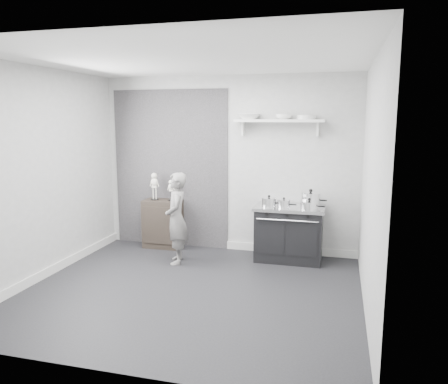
# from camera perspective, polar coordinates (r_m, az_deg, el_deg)

# --- Properties ---
(ground) EXTENTS (4.00, 4.00, 0.00)m
(ground) POSITION_cam_1_polar(r_m,az_deg,el_deg) (5.42, -4.35, -12.71)
(ground) COLOR black
(ground) RESTS_ON ground
(room_shell) EXTENTS (4.02, 3.62, 2.71)m
(room_shell) POSITION_cam_1_polar(r_m,az_deg,el_deg) (5.20, -4.97, 4.98)
(room_shell) COLOR #A2A2A0
(room_shell) RESTS_ON ground
(wall_shelf) EXTENTS (1.30, 0.26, 0.24)m
(wall_shelf) POSITION_cam_1_polar(r_m,az_deg,el_deg) (6.47, 7.21, 9.12)
(wall_shelf) COLOR silver
(wall_shelf) RESTS_ON room_shell
(stove) EXTENTS (1.00, 0.63, 0.80)m
(stove) POSITION_cam_1_polar(r_m,az_deg,el_deg) (6.46, 8.49, -5.31)
(stove) COLOR black
(stove) RESTS_ON ground
(side_cabinet) EXTENTS (0.59, 0.35, 0.77)m
(side_cabinet) POSITION_cam_1_polar(r_m,az_deg,el_deg) (7.09, -7.98, -4.11)
(side_cabinet) COLOR black
(side_cabinet) RESTS_ON ground
(child) EXTENTS (0.45, 0.55, 1.31)m
(child) POSITION_cam_1_polar(r_m,az_deg,el_deg) (6.24, -6.23, -3.44)
(child) COLOR slate
(child) RESTS_ON ground
(pot_front_left) EXTENTS (0.31, 0.22, 0.17)m
(pot_front_left) POSITION_cam_1_polar(r_m,az_deg,el_deg) (6.28, 5.90, -1.32)
(pot_front_left) COLOR silver
(pot_front_left) RESTS_ON stove
(pot_back_right) EXTENTS (0.38, 0.29, 0.25)m
(pot_back_right) POSITION_cam_1_polar(r_m,az_deg,el_deg) (6.40, 11.24, -0.92)
(pot_back_right) COLOR silver
(pot_back_right) RESTS_ON stove
(pot_front_right) EXTENTS (0.34, 0.25, 0.17)m
(pot_front_right) POSITION_cam_1_polar(r_m,az_deg,el_deg) (6.17, 11.06, -1.70)
(pot_front_right) COLOR silver
(pot_front_right) RESTS_ON stove
(pot_front_center) EXTENTS (0.27, 0.18, 0.15)m
(pot_front_center) POSITION_cam_1_polar(r_m,az_deg,el_deg) (6.23, 7.82, -1.51)
(pot_front_center) COLOR silver
(pot_front_center) RESTS_ON stove
(skeleton_full) EXTENTS (0.14, 0.09, 0.50)m
(skeleton_full) POSITION_cam_1_polar(r_m,az_deg,el_deg) (7.02, -9.08, 1.01)
(skeleton_full) COLOR silver
(skeleton_full) RESTS_ON side_cabinet
(skeleton_torso) EXTENTS (0.11, 0.07, 0.38)m
(skeleton_torso) POSITION_cam_1_polar(r_m,az_deg,el_deg) (6.92, -6.94, 0.43)
(skeleton_torso) COLOR silver
(skeleton_torso) RESTS_ON side_cabinet
(bowl_large) EXTENTS (0.33, 0.33, 0.08)m
(bowl_large) POSITION_cam_1_polar(r_m,az_deg,el_deg) (6.53, 3.31, 9.82)
(bowl_large) COLOR white
(bowl_large) RESTS_ON wall_shelf
(bowl_small) EXTENTS (0.23, 0.23, 0.07)m
(bowl_small) POSITION_cam_1_polar(r_m,az_deg,el_deg) (6.45, 7.81, 9.71)
(bowl_small) COLOR white
(bowl_small) RESTS_ON wall_shelf
(plate_stack) EXTENTS (0.27, 0.27, 0.06)m
(plate_stack) POSITION_cam_1_polar(r_m,az_deg,el_deg) (6.42, 10.72, 9.58)
(plate_stack) COLOR silver
(plate_stack) RESTS_ON wall_shelf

